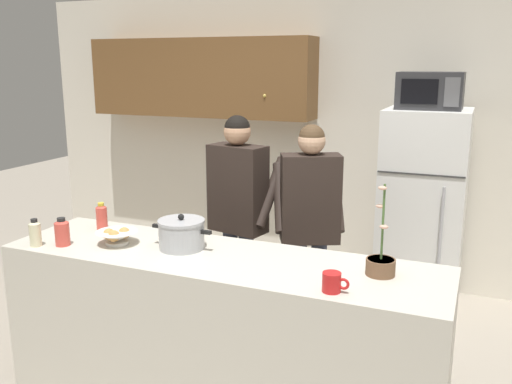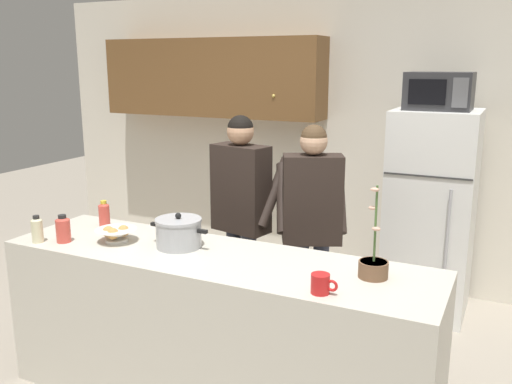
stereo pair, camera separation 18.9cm
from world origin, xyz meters
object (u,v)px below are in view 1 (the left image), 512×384
(bottle_mid_counter, at_px, (62,232))
(cooking_pot, at_px, (182,234))
(potted_orchid, at_px, (381,263))
(refrigerator, at_px, (422,211))
(microwave, at_px, (430,91))
(bottle_near_edge, at_px, (102,216))
(bottle_far_corner, at_px, (35,233))
(bread_bowl, at_px, (117,236))
(person_by_sink, at_px, (310,212))
(coffee_mug, at_px, (332,282))
(person_near_pot, at_px, (239,201))

(bottle_mid_counter, bearing_deg, cooking_pot, 18.41)
(potted_orchid, bearing_deg, refrigerator, 89.34)
(bottle_mid_counter, distance_m, potted_orchid, 1.84)
(microwave, bearing_deg, bottle_mid_counter, -132.49)
(bottle_near_edge, height_order, potted_orchid, potted_orchid)
(bottle_far_corner, bearing_deg, bread_bowl, 26.12)
(refrigerator, xyz_separation_m, person_by_sink, (-0.65, -0.94, 0.16))
(bottle_mid_counter, height_order, potted_orchid, potted_orchid)
(coffee_mug, distance_m, bottle_far_corner, 1.79)
(refrigerator, height_order, person_near_pot, refrigerator)
(person_by_sink, distance_m, bottle_near_edge, 1.39)
(refrigerator, distance_m, bottle_far_corner, 2.90)
(refrigerator, relative_size, potted_orchid, 3.42)
(refrigerator, bearing_deg, microwave, -89.93)
(bread_bowl, distance_m, bottle_mid_counter, 0.32)
(cooking_pot, relative_size, bread_bowl, 1.54)
(bottle_mid_counter, relative_size, bottle_far_corner, 1.02)
(cooking_pot, height_order, potted_orchid, potted_orchid)
(potted_orchid, bearing_deg, cooking_pot, -178.71)
(cooking_pot, height_order, bottle_far_corner, cooking_pot)
(cooking_pot, relative_size, bottle_near_edge, 2.16)
(person_by_sink, height_order, cooking_pot, person_by_sink)
(refrigerator, xyz_separation_m, microwave, (0.00, -0.02, 0.95))
(refrigerator, height_order, person_by_sink, refrigerator)
(microwave, height_order, bottle_far_corner, microwave)
(refrigerator, height_order, cooking_pot, refrigerator)
(bottle_near_edge, bearing_deg, microwave, 42.09)
(person_by_sink, relative_size, bottle_far_corner, 9.49)
(person_by_sink, xyz_separation_m, bottle_near_edge, (-1.18, -0.73, 0.03))
(person_near_pot, relative_size, coffee_mug, 12.39)
(bread_bowl, bearing_deg, bottle_far_corner, -153.88)
(person_by_sink, xyz_separation_m, bottle_mid_counter, (-1.19, -1.09, 0.03))
(bottle_near_edge, bearing_deg, person_by_sink, 31.88)
(cooking_pot, xyz_separation_m, coffee_mug, (0.97, -0.28, -0.04))
(bottle_mid_counter, bearing_deg, person_by_sink, 42.50)
(microwave, distance_m, bread_bowl, 2.56)
(microwave, distance_m, coffee_mug, 2.22)
(person_by_sink, bearing_deg, cooking_pot, -120.62)
(bottle_near_edge, bearing_deg, potted_orchid, -3.29)
(refrigerator, bearing_deg, potted_orchid, -90.66)
(bottle_near_edge, bearing_deg, coffee_mug, -13.91)
(cooking_pot, distance_m, coffee_mug, 1.01)
(bottle_near_edge, bearing_deg, person_near_pot, 46.93)
(bread_bowl, relative_size, potted_orchid, 0.52)
(cooking_pot, bearing_deg, bottle_mid_counter, -161.59)
(potted_orchid, bearing_deg, bottle_mid_counter, -172.15)
(refrigerator, distance_m, person_near_pot, 1.54)
(person_by_sink, xyz_separation_m, bread_bowl, (-0.90, -0.95, -0.01))
(microwave, distance_m, potted_orchid, 1.93)
(bottle_near_edge, relative_size, bottle_far_corner, 1.07)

